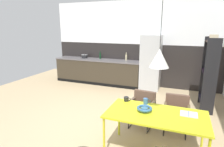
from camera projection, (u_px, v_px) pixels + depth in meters
ground_plane at (93, 126)px, 4.00m from camera, size 8.75×8.75×0.00m
back_wall_splashback_dark at (134, 64)px, 6.81m from camera, size 6.07×0.12×1.47m
back_wall_panel_upper at (135, 22)px, 6.46m from camera, size 6.07×0.12×1.47m
kitchen_counter at (98, 71)px, 7.00m from camera, size 3.25×0.63×0.90m
refrigerator_column at (151, 63)px, 6.21m from camera, size 0.64×0.60×1.81m
dining_table at (156, 116)px, 2.93m from camera, size 1.54×0.80×0.74m
armchair_corner_seat at (177, 109)px, 3.71m from camera, size 0.50×0.48×0.74m
armchair_facing_counter at (143, 104)px, 3.93m from camera, size 0.53×0.52×0.74m
fruit_bowl at (144, 109)px, 2.99m from camera, size 0.25×0.25×0.07m
open_book at (189, 114)px, 2.89m from camera, size 0.25×0.21×0.02m
mug_glass_clear at (126, 99)px, 3.41m from camera, size 0.13×0.09×0.08m
mug_dark_espresso at (146, 101)px, 3.29m from camera, size 0.13×0.08×0.10m
cooking_pot at (84, 56)px, 7.14m from camera, size 0.23×0.23×0.16m
bottle_vinegar_dark at (126, 57)px, 6.68m from camera, size 0.07×0.07×0.28m
bottle_wine_green at (100, 56)px, 7.00m from camera, size 0.06×0.06×0.28m
open_shelf_unit at (209, 73)px, 4.64m from camera, size 0.30×0.77×1.88m
pendant_lamp_over_table_near at (159, 58)px, 2.70m from camera, size 0.29×0.29×1.41m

